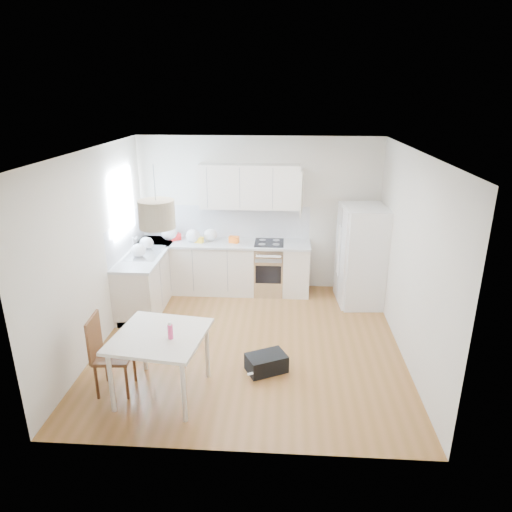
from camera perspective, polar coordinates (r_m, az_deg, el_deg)
The scene contains 29 objects.
floor at distance 6.65m, azimuth -0.77°, elevation -10.79°, with size 4.20×4.20×0.00m, color brown.
ceiling at distance 5.76m, azimuth -0.89°, elevation 12.99°, with size 4.20×4.20×0.00m, color white.
wall_back at distance 8.08m, azimuth 0.35°, elevation 5.23°, with size 4.20×4.20×0.00m, color beige.
wall_left at distance 6.57m, azimuth -19.40°, elevation 0.62°, with size 4.20×4.20×0.00m, color beige.
wall_right at distance 6.27m, azimuth 18.67°, elevation -0.19°, with size 4.20×4.20×0.00m, color beige.
window_glassblock at distance 7.49m, azimuth -16.36°, elevation 6.41°, with size 0.02×1.00×1.00m, color #BFE0F9.
cabinets_back at distance 8.13m, azimuth -4.02°, elevation -1.47°, with size 3.00×0.60×0.88m, color silver.
cabinets_left at distance 7.84m, azimuth -13.34°, elevation -2.82°, with size 0.60×1.80×0.88m, color silver.
counter_back at distance 7.97m, azimuth -4.10°, elevation 1.61°, with size 3.02×0.64×0.04m, color #B4B6B9.
counter_left at distance 7.68m, azimuth -13.61°, elevation 0.36°, with size 0.64×1.82×0.04m, color #B4B6B9.
backsplash_back at distance 8.16m, azimuth -3.88°, elevation 4.33°, with size 3.00×0.01×0.58m, color silver.
backsplash_left at distance 7.67m, azimuth -15.89°, elevation 2.58°, with size 0.01×1.80×0.58m, color silver.
upper_cabinets at distance 7.81m, azimuth -0.83°, elevation 8.68°, with size 1.70×0.32×0.75m, color silver.
range_oven at distance 8.06m, azimuth 1.63°, elevation -1.60°, with size 0.50×0.61×0.88m, color silver, non-canonical shape.
sink at distance 7.63m, azimuth -13.72°, elevation 0.34°, with size 0.50×0.80×0.16m, color silver, non-canonical shape.
refrigerator at distance 7.74m, azimuth 13.16°, elevation 0.02°, with size 0.81×0.83×1.66m, color white, non-canonical shape.
dining_table at distance 5.41m, azimuth -11.92°, elevation -10.38°, with size 1.12×1.12×0.79m.
dining_chair at distance 5.71m, azimuth -17.35°, elevation -11.66°, with size 0.41×0.41×0.97m, color #472E15, non-canonical shape.
drink_bottle at distance 5.22m, azimuth -10.67°, elevation -9.12°, with size 0.06×0.06×0.20m, color #F14384.
gym_bag at distance 6.00m, azimuth 1.31°, elevation -13.20°, with size 0.49×0.32×0.23m, color black.
pendant_lamp at distance 4.90m, azimuth -12.30°, elevation 5.13°, with size 0.38×0.38×0.30m, color #C4BA96.
grocery_bag_a at distance 8.16m, azimuth -10.80°, elevation 2.82°, with size 0.29×0.24×0.26m, color white.
grocery_bag_b at distance 7.99m, azimuth -7.86°, elevation 2.52°, with size 0.25×0.22×0.23m, color white.
grocery_bag_c at distance 8.03m, azimuth -5.72°, elevation 2.64°, with size 0.24×0.20×0.22m, color white.
grocery_bag_d at distance 7.79m, azimuth -13.52°, elevation 1.60°, with size 0.23×0.19×0.20m, color white.
grocery_bag_e at distance 7.44m, azimuth -14.47°, elevation 0.70°, with size 0.24×0.20×0.21m, color white.
snack_orange at distance 7.91m, azimuth -2.76°, elevation 2.07°, with size 0.17×0.10×0.11m, color orange.
snack_yellow at distance 7.97m, azimuth -7.11°, elevation 2.02°, with size 0.14×0.09×0.10m, color yellow.
snack_red at distance 8.16m, azimuth -10.01°, elevation 2.37°, with size 0.17×0.11×0.12m, color red.
Camera 1 is at (0.46, -5.70, 3.39)m, focal length 32.00 mm.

